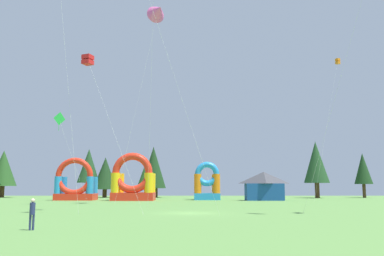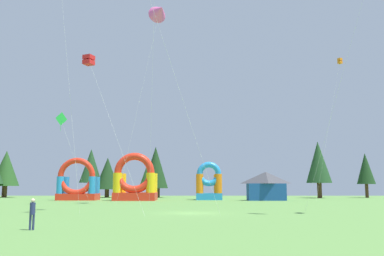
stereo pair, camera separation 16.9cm
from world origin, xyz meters
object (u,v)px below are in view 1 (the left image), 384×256
at_px(inflatable_blue_arch, 208,186).
at_px(inflatable_orange_dome, 77,186).
at_px(inflatable_yellow_castle, 135,184).
at_px(kite_orange_box, 339,62).
at_px(kite_pink_delta, 159,11).
at_px(kite_red_box, 89,60).
at_px(festival_tent, 265,186).
at_px(kite_green_diamond, 60,120).
at_px(person_near_camera, 34,211).

bearing_deg(inflatable_blue_arch, inflatable_orange_dome, -174.70).
height_order(inflatable_orange_dome, inflatable_yellow_castle, inflatable_yellow_castle).
xyz_separation_m(inflatable_orange_dome, inflatable_yellow_castle, (9.09, -1.18, 0.24)).
xyz_separation_m(kite_orange_box, kite_pink_delta, (-27.60, -15.51, 1.74)).
distance_m(kite_red_box, kite_pink_delta, 19.65).
bearing_deg(inflatable_blue_arch, festival_tent, -16.18).
bearing_deg(kite_orange_box, kite_red_box, -135.81).
distance_m(kite_orange_box, inflatable_blue_arch, 28.89).
relative_size(kite_orange_box, inflatable_yellow_castle, 3.14).
xyz_separation_m(kite_red_box, kite_orange_box, (31.97, 31.08, 9.44)).
distance_m(kite_green_diamond, kite_orange_box, 43.83).
bearing_deg(inflatable_orange_dome, festival_tent, -1.22).
relative_size(inflatable_orange_dome, inflatable_yellow_castle, 0.91).
distance_m(kite_red_box, inflatable_orange_dome, 34.24).
bearing_deg(festival_tent, inflatable_orange_dome, 178.78).
distance_m(kite_green_diamond, person_near_camera, 30.06).
relative_size(kite_red_box, inflatable_blue_arch, 2.16).
bearing_deg(kite_green_diamond, festival_tent, 28.86).
distance_m(kite_red_box, person_near_camera, 16.44).
xyz_separation_m(kite_red_box, kite_pink_delta, (4.37, 15.56, 11.18)).
height_order(kite_pink_delta, inflatable_yellow_castle, kite_pink_delta).
distance_m(inflatable_orange_dome, inflatable_yellow_castle, 9.17).
bearing_deg(festival_tent, kite_red_box, -122.58).
bearing_deg(inflatable_yellow_castle, person_near_camera, -88.75).
xyz_separation_m(inflatable_blue_arch, inflatable_orange_dome, (-20.38, -1.89, 0.07)).
distance_m(kite_green_diamond, inflatable_orange_dome, 17.46).
bearing_deg(kite_pink_delta, kite_green_diamond, 178.81).
xyz_separation_m(kite_red_box, inflatable_blue_arch, (10.95, 33.18, -10.27)).
xyz_separation_m(kite_orange_box, inflatable_orange_dome, (-41.41, 0.21, -19.65)).
bearing_deg(kite_red_box, kite_orange_box, 44.19).
xyz_separation_m(kite_red_box, person_near_camera, (0.57, -11.72, -11.52)).
distance_m(kite_green_diamond, kite_pink_delta, 17.96).
height_order(inflatable_orange_dome, festival_tent, inflatable_orange_dome).
relative_size(kite_green_diamond, inflatable_yellow_castle, 1.49).
height_order(inflatable_yellow_castle, festival_tent, inflatable_yellow_castle).
relative_size(kite_pink_delta, inflatable_blue_arch, 4.17).
bearing_deg(inflatable_orange_dome, inflatable_blue_arch, 5.30).
bearing_deg(festival_tent, inflatable_blue_arch, 163.82).
distance_m(person_near_camera, inflatable_yellow_castle, 41.87).
bearing_deg(kite_pink_delta, kite_orange_box, 29.34).
bearing_deg(inflatable_yellow_castle, kite_red_box, -89.34).
height_order(person_near_camera, festival_tent, festival_tent).
height_order(kite_green_diamond, festival_tent, kite_green_diamond).
xyz_separation_m(kite_orange_box, festival_tent, (-12.38, -0.41, -19.72)).
relative_size(kite_green_diamond, festival_tent, 1.90).
relative_size(kite_orange_box, inflatable_orange_dome, 3.45).
relative_size(person_near_camera, inflatable_orange_dome, 0.24).
relative_size(kite_pink_delta, person_near_camera, 15.85).
relative_size(kite_red_box, kite_orange_box, 0.57).
height_order(kite_orange_box, kite_pink_delta, kite_pink_delta).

